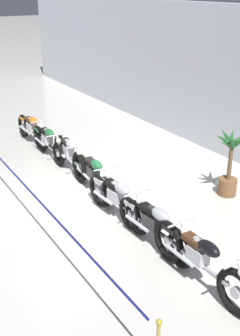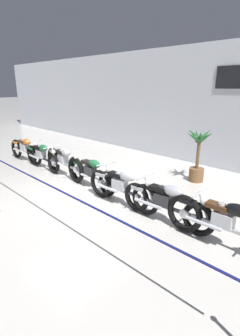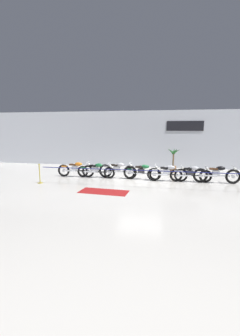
# 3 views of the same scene
# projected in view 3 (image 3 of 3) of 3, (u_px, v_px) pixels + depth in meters

# --- Properties ---
(ground_plane) EXTENTS (120.00, 120.00, 0.00)m
(ground_plane) POSITION_uv_depth(u_px,v_px,m) (140.00, 182.00, 12.26)
(ground_plane) COLOR silver
(back_wall) EXTENTS (28.00, 0.29, 4.20)m
(back_wall) POSITION_uv_depth(u_px,v_px,m) (148.00, 139.00, 16.86)
(back_wall) COLOR silver
(back_wall) RESTS_ON ground
(motorcycle_orange_0) EXTENTS (2.28, 0.62, 0.95)m
(motorcycle_orange_0) POSITION_uv_depth(u_px,v_px,m) (76.00, 169.00, 13.51)
(motorcycle_orange_0) COLOR black
(motorcycle_orange_0) RESTS_ON ground
(motorcycle_green_1) EXTENTS (2.35, 0.62, 0.92)m
(motorcycle_green_1) POSITION_uv_depth(u_px,v_px,m) (96.00, 170.00, 13.29)
(motorcycle_green_1) COLOR black
(motorcycle_green_1) RESTS_ON ground
(motorcycle_silver_2) EXTENTS (2.32, 0.62, 0.98)m
(motorcycle_silver_2) POSITION_uv_depth(u_px,v_px,m) (118.00, 170.00, 13.11)
(motorcycle_silver_2) COLOR black
(motorcycle_silver_2) RESTS_ON ground
(motorcycle_green_3) EXTENTS (2.19, 0.62, 0.92)m
(motorcycle_green_3) POSITION_uv_depth(u_px,v_px,m) (142.00, 172.00, 12.83)
(motorcycle_green_3) COLOR black
(motorcycle_green_3) RESTS_ON ground
(motorcycle_silver_4) EXTENTS (2.22, 0.62, 0.95)m
(motorcycle_silver_4) POSITION_uv_depth(u_px,v_px,m) (167.00, 173.00, 12.38)
(motorcycle_silver_4) COLOR black
(motorcycle_silver_4) RESTS_ON ground
(motorcycle_silver_5) EXTENTS (2.25, 0.62, 0.93)m
(motorcycle_silver_5) POSITION_uv_depth(u_px,v_px,m) (191.00, 174.00, 12.21)
(motorcycle_silver_5) COLOR black
(motorcycle_silver_5) RESTS_ON ground
(motorcycle_black_6) EXTENTS (2.44, 0.62, 0.97)m
(motorcycle_black_6) POSITION_uv_depth(u_px,v_px,m) (217.00, 174.00, 11.94)
(motorcycle_black_6) COLOR black
(motorcycle_black_6) RESTS_ON ground
(potted_palm_left_of_row) EXTENTS (0.85, 0.99, 1.68)m
(potted_palm_left_of_row) POSITION_uv_depth(u_px,v_px,m) (173.00, 159.00, 14.99)
(potted_palm_left_of_row) COLOR brown
(potted_palm_left_of_row) RESTS_ON ground
(stanchion_far_left) EXTENTS (10.43, 0.28, 1.05)m
(stanchion_far_left) POSITION_uv_depth(u_px,v_px,m) (109.00, 172.00, 11.21)
(stanchion_far_left) COLOR gold
(stanchion_far_left) RESTS_ON ground
(floor_banner) EXTENTS (2.33, 1.17, 0.01)m
(floor_banner) POSITION_uv_depth(u_px,v_px,m) (104.00, 192.00, 10.39)
(floor_banner) COLOR maroon
(floor_banner) RESTS_ON ground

